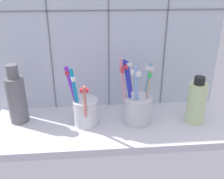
{
  "coord_description": "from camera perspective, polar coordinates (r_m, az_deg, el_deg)",
  "views": [
    {
      "loc": [
        -5.12,
        -57.55,
        37.49
      ],
      "look_at": [
        0.0,
        0.63,
        11.69
      ],
      "focal_mm": 40.29,
      "sensor_mm": 36.0,
      "label": 1
    }
  ],
  "objects": [
    {
      "name": "counter_slab",
      "position": [
        0.68,
        0.05,
        -8.44
      ],
      "size": [
        64.0,
        22.0,
        2.0
      ],
      "primitive_type": "cube",
      "color": "silver",
      "rests_on": "ground"
    },
    {
      "name": "tile_wall_back",
      "position": [
        0.71,
        -0.82,
        11.71
      ],
      "size": [
        64.0,
        2.2,
        45.0
      ],
      "color": "silver",
      "rests_on": "ground"
    },
    {
      "name": "toothbrush_cup_left",
      "position": [
        0.66,
        -6.24,
        -4.55
      ],
      "size": [
        8.39,
        10.54,
        15.8
      ],
      "color": "silver",
      "rests_on": "counter_slab"
    },
    {
      "name": "toothbrush_cup_right",
      "position": [
        0.67,
        5.82,
        -3.69
      ],
      "size": [
        10.03,
        10.73,
        17.71
      ],
      "color": "silver",
      "rests_on": "counter_slab"
    },
    {
      "name": "ceramic_vase",
      "position": [
        0.7,
        -20.83,
        -1.75
      ],
      "size": [
        4.83,
        4.83,
        16.0
      ],
      "color": "slate",
      "rests_on": "counter_slab"
    },
    {
      "name": "soap_bottle",
      "position": [
        0.7,
        18.6,
        -2.7
      ],
      "size": [
        4.93,
        4.93,
        12.84
      ],
      "color": "beige",
      "rests_on": "counter_slab"
    }
  ]
}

